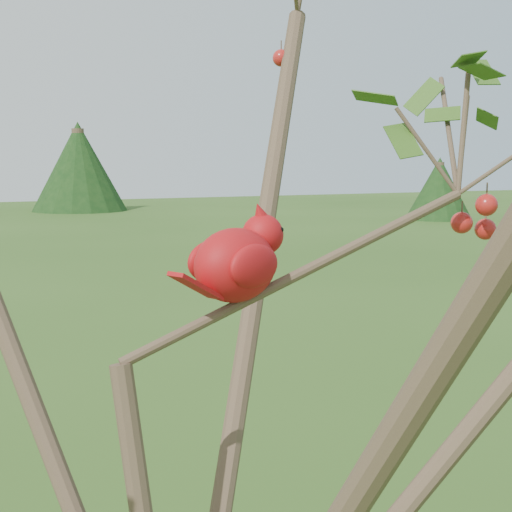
% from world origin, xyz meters
% --- Properties ---
extents(crabapple_tree, '(2.35, 2.05, 2.95)m').
position_xyz_m(crabapple_tree, '(0.03, -0.02, 2.12)').
color(crabapple_tree, '#493627').
rests_on(crabapple_tree, ground).
extents(cardinal, '(0.24, 0.16, 0.17)m').
position_xyz_m(cardinal, '(0.14, 0.09, 2.10)').
color(cardinal, '#B40F18').
rests_on(cardinal, ground).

